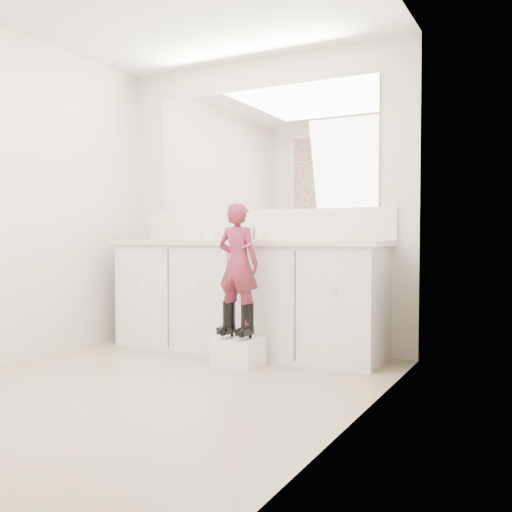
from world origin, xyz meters
The scene contains 16 objects.
floor centered at (0.00, 0.00, 0.00)m, with size 3.00×3.00×0.00m, color #857957.
wall_back centered at (0.00, 1.50, 1.20)m, with size 2.60×2.60×0.00m, color beige.
wall_left centered at (-1.30, 0.00, 1.20)m, with size 3.00×3.00×0.00m, color beige.
wall_right centered at (1.30, 0.00, 1.20)m, with size 3.00×3.00×0.00m, color beige.
vanity_cabinet centered at (0.00, 1.23, 0.42)m, with size 2.20×0.55×0.85m, color silver.
countertop centered at (0.00, 1.21, 0.87)m, with size 2.28×0.58×0.04m, color beige.
backsplash centered at (0.00, 1.49, 1.02)m, with size 2.28×0.03×0.25m, color beige.
mirror centered at (0.00, 1.49, 1.64)m, with size 2.00×0.02×1.00m, color white.
faucet centered at (0.00, 1.38, 0.94)m, with size 0.08×0.08×0.10m, color silver.
cup centered at (0.15, 1.21, 0.93)m, with size 0.09×0.09×0.08m, color beige.
soap_bottle centered at (-0.36, 1.29, 0.98)m, with size 0.08×0.08×0.17m, color silver.
step_stool centered at (0.20, 0.75, 0.10)m, with size 0.31×0.26×0.20m, color white.
boot_left centered at (0.13, 0.75, 0.33)m, with size 0.10×0.17×0.26m, color black, non-canonical shape.
boot_right centered at (0.28, 0.75, 0.33)m, with size 0.10×0.17×0.26m, color black, non-canonical shape.
toddler centered at (0.20, 0.75, 0.73)m, with size 0.31×0.20×0.86m, color #B13656.
toothbrush centered at (0.27, 0.72, 0.85)m, with size 0.01×0.01×0.14m, color #D35299.
Camera 1 is at (2.16, -2.74, 0.92)m, focal length 40.00 mm.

